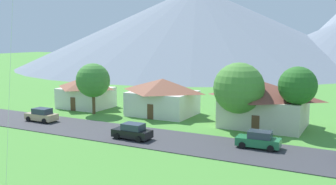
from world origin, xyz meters
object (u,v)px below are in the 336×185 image
at_px(tree_near_left, 93,80).
at_px(tree_left_of_center, 239,88).
at_px(parked_car_tan_mid_east, 42,115).
at_px(house_left_center, 163,96).
at_px(parked_car_green_mid_west, 259,140).
at_px(parked_car_black_east_end, 132,132).
at_px(tree_center, 298,86).
at_px(house_leftmost, 86,92).
at_px(house_right_center, 264,103).

bearing_deg(tree_near_left, tree_left_of_center, 0.98).
distance_m(tree_left_of_center, parked_car_tan_mid_east, 25.08).
bearing_deg(house_left_center, tree_left_of_center, -17.20).
distance_m(parked_car_green_mid_west, parked_car_black_east_end, 13.03).
xyz_separation_m(tree_center, parked_car_black_east_end, (-14.94, -10.20, -4.61)).
height_order(tree_near_left, tree_center, tree_center).
distance_m(house_leftmost, parked_car_tan_mid_east, 10.85).
xyz_separation_m(house_left_center, parked_car_tan_mid_east, (-11.54, -11.26, -1.76)).
height_order(house_leftmost, parked_car_tan_mid_east, house_leftmost).
height_order(house_leftmost, house_right_center, house_right_center).
xyz_separation_m(tree_center, parked_car_tan_mid_east, (-29.98, -8.28, -4.61)).
relative_size(house_right_center, parked_car_black_east_end, 2.45).
relative_size(house_left_center, house_right_center, 0.89).
xyz_separation_m(parked_car_green_mid_west, parked_car_black_east_end, (-12.71, -2.90, 0.00)).
relative_size(tree_near_left, parked_car_tan_mid_east, 1.70).
distance_m(tree_near_left, tree_left_of_center, 20.88).
bearing_deg(house_left_center, parked_car_tan_mid_east, -135.70).
relative_size(house_left_center, parked_car_green_mid_west, 2.15).
relative_size(house_right_center, parked_car_tan_mid_east, 2.44).
relative_size(tree_left_of_center, parked_car_black_east_end, 1.88).
distance_m(house_left_center, parked_car_tan_mid_east, 16.22).
bearing_deg(house_left_center, parked_car_black_east_end, -75.13).
xyz_separation_m(house_right_center, tree_center, (4.19, -2.51, 2.68)).
distance_m(house_left_center, tree_center, 18.89).
bearing_deg(house_leftmost, tree_near_left, -39.42).
xyz_separation_m(house_right_center, parked_car_tan_mid_east, (-25.78, -10.79, -1.93)).
distance_m(tree_near_left, parked_car_black_east_end, 15.81).
bearing_deg(tree_left_of_center, parked_car_black_east_end, -132.12).
height_order(tree_near_left, parked_car_tan_mid_east, tree_near_left).
height_order(tree_center, parked_car_black_east_end, tree_center).
xyz_separation_m(house_leftmost, tree_near_left, (4.20, -3.46, 2.31)).
distance_m(house_right_center, tree_left_of_center, 4.47).
xyz_separation_m(house_leftmost, tree_left_of_center, (25.08, -3.10, 2.47)).
distance_m(house_left_center, tree_near_left, 9.97).
xyz_separation_m(house_left_center, parked_car_black_east_end, (3.50, -13.17, -1.76)).
bearing_deg(parked_car_green_mid_west, tree_left_of_center, 122.46).
bearing_deg(parked_car_black_east_end, parked_car_tan_mid_east, 172.75).
relative_size(tree_center, parked_car_tan_mid_east, 1.80).
height_order(house_right_center, parked_car_black_east_end, house_right_center).
xyz_separation_m(house_left_center, tree_near_left, (-8.84, -4.08, 2.14)).
height_order(house_left_center, house_right_center, house_right_center).
relative_size(house_right_center, tree_near_left, 1.44).
bearing_deg(tree_near_left, parked_car_tan_mid_east, -110.59).
bearing_deg(tree_near_left, house_left_center, 24.79).
bearing_deg(parked_car_green_mid_west, parked_car_black_east_end, -167.15).
xyz_separation_m(house_left_center, tree_left_of_center, (12.04, -3.73, 2.30)).
bearing_deg(parked_car_black_east_end, tree_near_left, 143.62).
height_order(house_left_center, tree_near_left, tree_near_left).
relative_size(tree_center, parked_car_black_east_end, 1.81).
bearing_deg(parked_car_black_east_end, house_leftmost, 142.83).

